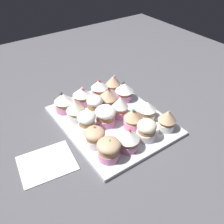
{
  "coord_description": "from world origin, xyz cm",
  "views": [
    {
      "loc": [
        -37.24,
        -53.07,
        54.15
      ],
      "look_at": [
        0.0,
        0.0,
        4.2
      ],
      "focal_mm": 39.72,
      "sensor_mm": 36.0,
      "label": 1
    }
  ],
  "objects_px": {
    "baking_tray": "(112,120)",
    "cupcake_4": "(95,137)",
    "cupcake_2": "(147,130)",
    "cupcake_9": "(120,107)",
    "cupcake_7": "(87,121)",
    "cupcake_17": "(113,84)",
    "cupcake_13": "(124,91)",
    "cupcake_12": "(108,97)",
    "napkin": "(47,163)",
    "cupcake_3": "(167,120)",
    "cupcake_14": "(64,102)",
    "cupcake_8": "(106,115)",
    "cupcake_1": "(128,139)",
    "cupcake_10": "(75,110)",
    "cupcake_11": "(95,104)",
    "cupcake_15": "(82,96)",
    "cupcake_16": "(100,88)",
    "cupcake_6": "(147,110)",
    "cupcake_0": "(109,149)",
    "cupcake_5": "(133,118)"
  },
  "relations": [
    {
      "from": "cupcake_10",
      "to": "cupcake_11",
      "type": "relative_size",
      "value": 1.07
    },
    {
      "from": "cupcake_4",
      "to": "cupcake_6",
      "type": "distance_m",
      "value": 0.21
    },
    {
      "from": "cupcake_11",
      "to": "cupcake_13",
      "type": "height_order",
      "value": "cupcake_13"
    },
    {
      "from": "cupcake_2",
      "to": "cupcake_3",
      "type": "distance_m",
      "value": 0.08
    },
    {
      "from": "cupcake_8",
      "to": "cupcake_11",
      "type": "distance_m",
      "value": 0.07
    },
    {
      "from": "baking_tray",
      "to": "cupcake_6",
      "type": "distance_m",
      "value": 0.12
    },
    {
      "from": "cupcake_7",
      "to": "cupcake_13",
      "type": "bearing_deg",
      "value": 19.28
    },
    {
      "from": "cupcake_12",
      "to": "napkin",
      "type": "xyz_separation_m",
      "value": [
        -0.29,
        -0.12,
        -0.05
      ]
    },
    {
      "from": "cupcake_13",
      "to": "cupcake_6",
      "type": "bearing_deg",
      "value": -93.29
    },
    {
      "from": "cupcake_15",
      "to": "cupcake_9",
      "type": "bearing_deg",
      "value": -62.59
    },
    {
      "from": "baking_tray",
      "to": "cupcake_6",
      "type": "bearing_deg",
      "value": -32.16
    },
    {
      "from": "cupcake_2",
      "to": "cupcake_3",
      "type": "height_order",
      "value": "cupcake_3"
    },
    {
      "from": "cupcake_3",
      "to": "cupcake_10",
      "type": "height_order",
      "value": "cupcake_10"
    },
    {
      "from": "cupcake_1",
      "to": "cupcake_12",
      "type": "xyz_separation_m",
      "value": [
        0.07,
        0.21,
        0.0
      ]
    },
    {
      "from": "baking_tray",
      "to": "cupcake_11",
      "type": "relative_size",
      "value": 5.55
    },
    {
      "from": "cupcake_1",
      "to": "cupcake_9",
      "type": "distance_m",
      "value": 0.15
    },
    {
      "from": "cupcake_3",
      "to": "cupcake_14",
      "type": "xyz_separation_m",
      "value": [
        -0.22,
        0.27,
        -0.0
      ]
    },
    {
      "from": "cupcake_0",
      "to": "cupcake_15",
      "type": "bearing_deg",
      "value": 75.72
    },
    {
      "from": "cupcake_15",
      "to": "cupcake_4",
      "type": "bearing_deg",
      "value": -109.58
    },
    {
      "from": "cupcake_1",
      "to": "cupcake_11",
      "type": "relative_size",
      "value": 0.98
    },
    {
      "from": "cupcake_3",
      "to": "cupcake_16",
      "type": "xyz_separation_m",
      "value": [
        -0.07,
        0.28,
        -0.0
      ]
    },
    {
      "from": "cupcake_0",
      "to": "cupcake_2",
      "type": "bearing_deg",
      "value": 0.78
    },
    {
      "from": "cupcake_6",
      "to": "cupcake_9",
      "type": "distance_m",
      "value": 0.09
    },
    {
      "from": "cupcake_12",
      "to": "baking_tray",
      "type": "bearing_deg",
      "value": -113.56
    },
    {
      "from": "cupcake_8",
      "to": "cupcake_16",
      "type": "relative_size",
      "value": 0.91
    },
    {
      "from": "baking_tray",
      "to": "cupcake_4",
      "type": "xyz_separation_m",
      "value": [
        -0.11,
        -0.07,
        0.04
      ]
    },
    {
      "from": "cupcake_5",
      "to": "cupcake_13",
      "type": "relative_size",
      "value": 1.06
    },
    {
      "from": "cupcake_6",
      "to": "cupcake_13",
      "type": "distance_m",
      "value": 0.13
    },
    {
      "from": "cupcake_3",
      "to": "cupcake_13",
      "type": "distance_m",
      "value": 0.21
    },
    {
      "from": "cupcake_7",
      "to": "cupcake_12",
      "type": "height_order",
      "value": "cupcake_12"
    },
    {
      "from": "cupcake_11",
      "to": "napkin",
      "type": "height_order",
      "value": "cupcake_11"
    },
    {
      "from": "baking_tray",
      "to": "cupcake_3",
      "type": "bearing_deg",
      "value": -51.12
    },
    {
      "from": "cupcake_12",
      "to": "cupcake_15",
      "type": "bearing_deg",
      "value": 136.66
    },
    {
      "from": "cupcake_7",
      "to": "cupcake_9",
      "type": "height_order",
      "value": "cupcake_9"
    },
    {
      "from": "cupcake_4",
      "to": "cupcake_13",
      "type": "bearing_deg",
      "value": 33.26
    },
    {
      "from": "cupcake_8",
      "to": "cupcake_14",
      "type": "bearing_deg",
      "value": 118.46
    },
    {
      "from": "cupcake_2",
      "to": "cupcake_9",
      "type": "relative_size",
      "value": 0.88
    },
    {
      "from": "cupcake_2",
      "to": "cupcake_5",
      "type": "xyz_separation_m",
      "value": [
        -0.0,
        0.06,
        0.0
      ]
    },
    {
      "from": "cupcake_11",
      "to": "cupcake_8",
      "type": "bearing_deg",
      "value": -92.29
    },
    {
      "from": "cupcake_2",
      "to": "cupcake_11",
      "type": "bearing_deg",
      "value": 107.11
    },
    {
      "from": "cupcake_1",
      "to": "cupcake_17",
      "type": "relative_size",
      "value": 0.94
    },
    {
      "from": "cupcake_12",
      "to": "cupcake_1",
      "type": "bearing_deg",
      "value": -108.54
    },
    {
      "from": "cupcake_4",
      "to": "cupcake_7",
      "type": "distance_m",
      "value": 0.07
    },
    {
      "from": "cupcake_0",
      "to": "cupcake_16",
      "type": "xyz_separation_m",
      "value": [
        0.15,
        0.28,
        0.0
      ]
    },
    {
      "from": "cupcake_6",
      "to": "cupcake_14",
      "type": "distance_m",
      "value": 0.29
    },
    {
      "from": "cupcake_2",
      "to": "cupcake_0",
      "type": "bearing_deg",
      "value": -179.22
    },
    {
      "from": "cupcake_3",
      "to": "cupcake_12",
      "type": "bearing_deg",
      "value": 111.35
    },
    {
      "from": "cupcake_7",
      "to": "cupcake_17",
      "type": "relative_size",
      "value": 0.95
    },
    {
      "from": "cupcake_10",
      "to": "cupcake_15",
      "type": "bearing_deg",
      "value": 47.27
    },
    {
      "from": "cupcake_11",
      "to": "cupcake_17",
      "type": "distance_m",
      "value": 0.15
    }
  ]
}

